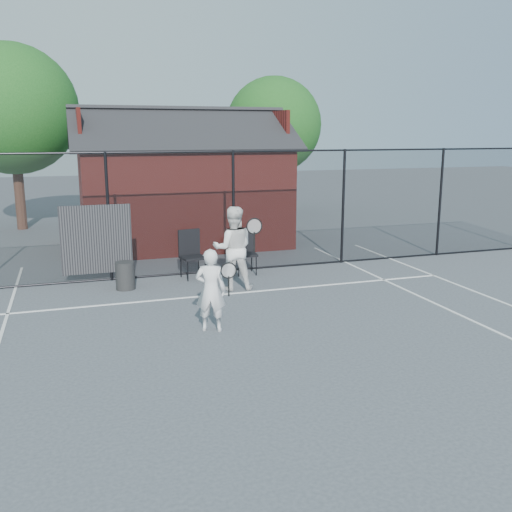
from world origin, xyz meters
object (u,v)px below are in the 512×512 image
object	(u,v)px
player_back	(233,248)
chair_left	(193,255)
player_front	(211,290)
waste_bin	(125,276)
chair_right	(245,252)
clubhouse	(182,192)

from	to	relation	value
player_back	chair_left	distance (m)	1.44
player_front	waste_bin	world-z (taller)	player_front
chair_right	chair_left	bearing A→B (deg)	-177.09
chair_right	clubhouse	bearing A→B (deg)	101.68
clubhouse	chair_left	xyz separation A→B (m)	(-0.63, -4.40, -1.04)
chair_right	player_front	bearing A→B (deg)	-112.61
chair_right	waste_bin	bearing A→B (deg)	-167.46
player_front	player_back	distance (m)	2.74
player_back	chair_left	world-z (taller)	player_back
clubhouse	chair_right	size ratio (longest dim) A/B	5.94
clubhouse	waste_bin	bearing A→B (deg)	-114.84
player_front	chair_right	bearing A→B (deg)	64.48
player_back	waste_bin	xyz separation A→B (m)	(-2.29, 0.74, -0.62)
clubhouse	player_back	xyz separation A→B (m)	(0.02, -5.64, -0.68)
player_back	chair_left	bearing A→B (deg)	117.57
chair_right	waste_bin	size ratio (longest dim) A/B	1.76
player_back	waste_bin	bearing A→B (deg)	162.11
chair_left	waste_bin	bearing A→B (deg)	-172.64
chair_right	waste_bin	xyz separation A→B (m)	(-2.95, -0.50, -0.24)
chair_right	player_back	bearing A→B (deg)	-115.18
player_back	waste_bin	world-z (taller)	player_back
clubhouse	chair_right	bearing A→B (deg)	-81.23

